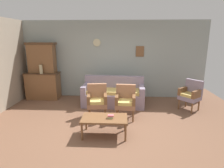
{
  "coord_description": "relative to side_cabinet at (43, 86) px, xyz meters",
  "views": [
    {
      "loc": [
        0.26,
        -4.05,
        2.13
      ],
      "look_at": [
        0.0,
        1.07,
        0.85
      ],
      "focal_mm": 30.13,
      "sensor_mm": 36.0,
      "label": 1
    }
  ],
  "objects": [
    {
      "name": "book_stack_on_table",
      "position": [
        2.53,
        -2.53,
        -0.01
      ],
      "size": [
        0.13,
        0.1,
        0.07
      ],
      "color": "tan",
      "rests_on": "coffee_table"
    },
    {
      "name": "coffee_table",
      "position": [
        2.4,
        -2.5,
        -0.09
      ],
      "size": [
        1.0,
        0.56,
        0.42
      ],
      "color": "brown",
      "rests_on": "ground"
    },
    {
      "name": "side_cabinet",
      "position": [
        0.0,
        0.0,
        0.0
      ],
      "size": [
        1.16,
        0.55,
        0.93
      ],
      "color": "brown",
      "rests_on": "ground"
    },
    {
      "name": "ground_plane",
      "position": [
        2.49,
        -2.25,
        -0.47
      ],
      "size": [
        7.68,
        7.68,
        0.0
      ],
      "primitive_type": "plane",
      "color": "brown"
    },
    {
      "name": "vase_on_cabinet",
      "position": [
        0.05,
        -0.19,
        0.61
      ],
      "size": [
        0.11,
        0.11,
        0.3
      ],
      "primitive_type": "cylinder",
      "color": "tan",
      "rests_on": "side_cabinet"
    },
    {
      "name": "cabinet_upper_hutch",
      "position": [
        0.0,
        0.08,
        0.98
      ],
      "size": [
        0.99,
        0.38,
        1.03
      ],
      "color": "brown",
      "rests_on": "side_cabinet"
    },
    {
      "name": "wall_back_with_decor",
      "position": [
        2.49,
        0.38,
        0.89
      ],
      "size": [
        6.4,
        0.09,
        2.7
      ],
      "color": "#939E99",
      "rests_on": "ground"
    },
    {
      "name": "wingback_chair_by_fireplace",
      "position": [
        4.83,
        -0.85,
        0.03
      ],
      "size": [
        0.71,
        0.71,
        0.9
      ],
      "color": "gray",
      "rests_on": "ground"
    },
    {
      "name": "armchair_by_doorway",
      "position": [
        2.11,
        -1.52,
        0.03
      ],
      "size": [
        0.57,
        0.55,
        0.9
      ],
      "color": "#9E6B4C",
      "rests_on": "ground"
    },
    {
      "name": "armchair_near_cabinet",
      "position": [
        2.87,
        -1.56,
        0.03
      ],
      "size": [
        0.55,
        0.52,
        0.9
      ],
      "color": "#9E6B4C",
      "rests_on": "ground"
    },
    {
      "name": "floor_vase_by_wall",
      "position": [
        5.34,
        -0.1,
        -0.12
      ],
      "size": [
        0.2,
        0.2,
        0.7
      ],
      "primitive_type": "cylinder",
      "color": "#844F56",
      "rests_on": "ground"
    },
    {
      "name": "floral_couch",
      "position": [
        2.51,
        -0.54,
        -0.14
      ],
      "size": [
        1.98,
        0.9,
        0.9
      ],
      "color": "gray",
      "rests_on": "ground"
    }
  ]
}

